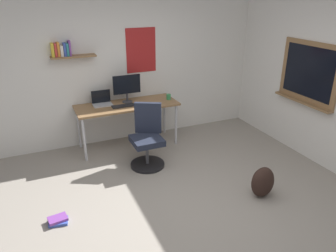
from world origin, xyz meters
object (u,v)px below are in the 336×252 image
(laptop, at_px, (102,101))
(book_stack_on_floor, at_px, (58,220))
(office_chair, at_px, (147,140))
(monitor_primary, at_px, (127,87))
(coffee_mug, at_px, (169,97))
(desk, at_px, (127,108))
(computer_mouse, at_px, (140,103))
(backpack, at_px, (263,182))
(keyboard, at_px, (123,106))

(laptop, height_order, book_stack_on_floor, laptop)
(office_chair, bearing_deg, monitor_primary, 92.68)
(laptop, bearing_deg, coffee_mug, -9.20)
(office_chair, bearing_deg, desk, 96.28)
(computer_mouse, height_order, backpack, computer_mouse)
(coffee_mug, bearing_deg, desk, 177.71)
(desk, bearing_deg, office_chair, -83.72)
(laptop, height_order, keyboard, laptop)
(desk, relative_size, office_chair, 1.76)
(keyboard, relative_size, book_stack_on_floor, 1.59)
(keyboard, distance_m, coffee_mug, 0.82)
(monitor_primary, height_order, coffee_mug, monitor_primary)
(monitor_primary, distance_m, computer_mouse, 0.35)
(desk, xyz_separation_m, backpack, (1.15, -2.13, -0.47))
(desk, distance_m, laptop, 0.42)
(monitor_primary, height_order, keyboard, monitor_primary)
(laptop, xyz_separation_m, keyboard, (0.29, -0.23, -0.04))
(computer_mouse, xyz_separation_m, coffee_mug, (0.54, 0.05, 0.03))
(office_chair, relative_size, coffee_mug, 10.33)
(office_chair, xyz_separation_m, monitor_primary, (-0.04, 0.84, 0.61))
(office_chair, relative_size, backpack, 2.25)
(monitor_primary, bearing_deg, laptop, 173.43)
(desk, relative_size, computer_mouse, 16.09)
(desk, height_order, book_stack_on_floor, desk)
(desk, height_order, keyboard, keyboard)
(office_chair, xyz_separation_m, keyboard, (-0.16, 0.66, 0.35))
(desk, height_order, computer_mouse, computer_mouse)
(laptop, xyz_separation_m, computer_mouse, (0.57, -0.23, -0.04))
(office_chair, relative_size, book_stack_on_floor, 4.07)
(computer_mouse, relative_size, coffee_mug, 1.13)
(coffee_mug, distance_m, backpack, 2.22)
(keyboard, bearing_deg, monitor_primary, 55.42)
(laptop, xyz_separation_m, monitor_primary, (0.42, -0.05, 0.22))
(desk, xyz_separation_m, coffee_mug, (0.74, -0.03, 0.11))
(backpack, xyz_separation_m, book_stack_on_floor, (-2.50, 0.50, -0.18))
(backpack, bearing_deg, desk, 118.25)
(monitor_primary, height_order, computer_mouse, monitor_primary)
(monitor_primary, distance_m, coffee_mug, 0.74)
(office_chair, xyz_separation_m, coffee_mug, (0.66, 0.71, 0.39))
(desk, bearing_deg, coffee_mug, -2.29)
(keyboard, bearing_deg, laptop, 141.82)
(desk, xyz_separation_m, computer_mouse, (0.20, -0.08, 0.09))
(desk, distance_m, book_stack_on_floor, 2.22)
(desk, relative_size, keyboard, 4.52)
(desk, height_order, coffee_mug, coffee_mug)
(office_chair, height_order, backpack, office_chair)
(computer_mouse, distance_m, book_stack_on_floor, 2.31)
(book_stack_on_floor, bearing_deg, desk, 50.32)
(monitor_primary, bearing_deg, book_stack_on_floor, -128.82)
(laptop, relative_size, coffee_mug, 3.37)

